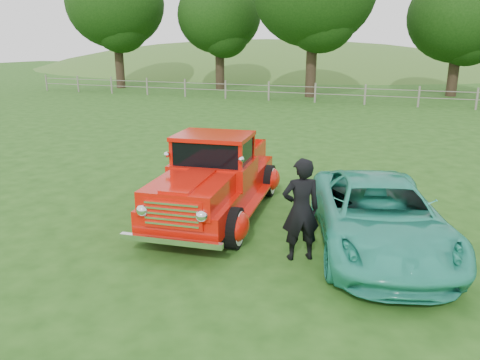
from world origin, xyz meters
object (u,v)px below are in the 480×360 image
(red_pickup, at_px, (215,179))
(teal_sedan, at_px, (379,216))
(man, at_px, (301,210))
(tree_near_east, at_px, (460,16))
(tree_mid_west, at_px, (219,16))
(tree_far_west, at_px, (115,4))

(red_pickup, bearing_deg, teal_sedan, -14.94)
(man, bearing_deg, teal_sedan, -172.97)
(tree_near_east, xyz_separation_m, man, (-3.52, -28.61, -4.36))
(tree_mid_west, height_order, man, tree_mid_west)
(tree_mid_west, xyz_separation_m, red_pickup, (11.28, -26.19, -4.75))
(red_pickup, bearing_deg, tree_far_west, 122.20)
(teal_sedan, bearing_deg, red_pickup, 154.67)
(tree_near_east, bearing_deg, tree_far_west, -173.16)
(tree_far_west, relative_size, man, 5.58)
(man, bearing_deg, tree_far_west, -79.97)
(red_pickup, distance_m, teal_sedan, 3.45)
(tree_far_west, height_order, man, tree_far_west)
(man, bearing_deg, red_pickup, -62.69)
(tree_mid_west, xyz_separation_m, man, (13.48, -27.61, -4.66))
(red_pickup, relative_size, man, 2.89)
(tree_near_east, bearing_deg, teal_sedan, -94.78)
(tree_mid_west, height_order, teal_sedan, tree_mid_west)
(tree_far_west, relative_size, red_pickup, 1.93)
(tree_far_west, xyz_separation_m, tree_mid_west, (8.00, 2.00, -0.94))
(tree_far_west, height_order, tree_mid_west, tree_far_west)
(tree_far_west, relative_size, tree_mid_west, 1.17)
(red_pickup, bearing_deg, tree_near_east, 71.77)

